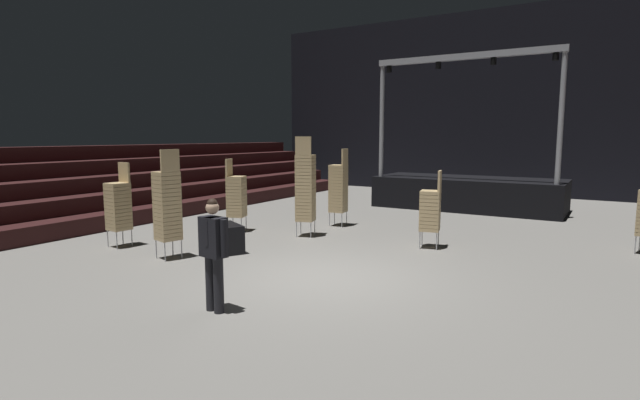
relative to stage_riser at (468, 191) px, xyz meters
The scene contains 12 objects.
ground_plane 9.92m from the stage_riser, 90.00° to the right, with size 22.00×30.00×0.10m, color slate.
arena_end_wall 6.11m from the stage_riser, 90.00° to the left, with size 22.00×0.30×8.00m, color black.
bleacher_bank_left 12.75m from the stage_riser, 135.73° to the right, with size 3.75×24.00×2.25m.
stage_riser is the anchor object (origin of this frame).
man_with_tie 12.28m from the stage_riser, 92.26° to the right, with size 0.57×0.28×1.68m.
chair_stack_front_left 5.78m from the stage_riser, 113.70° to the right, with size 0.49×0.49×2.22m.
chair_stack_front_right 11.60m from the stage_riser, 117.56° to the right, with size 0.48×0.48×1.96m.
chair_stack_mid_right 6.67m from the stage_riser, 82.60° to the right, with size 0.52×0.52×1.79m.
chair_stack_mid_centre 11.03m from the stage_riser, 108.62° to the right, with size 0.53×0.53×2.31m.
chair_stack_rear_left 7.40m from the stage_riser, 108.29° to the right, with size 0.55×0.55×2.56m.
chair_stack_rear_right 8.58m from the stage_riser, 119.85° to the right, with size 0.57×0.57×1.96m.
equipment_road_case 9.84m from the stage_riser, 107.19° to the right, with size 0.90×0.60×0.62m, color black.
Camera 1 is at (4.45, -7.47, 2.58)m, focal length 27.33 mm.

